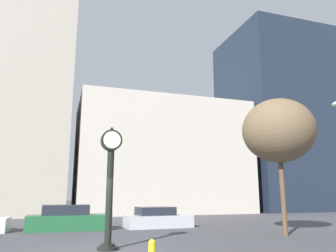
# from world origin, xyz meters

# --- Properties ---
(building_tall_tower) EXTENTS (10.46, 12.00, 34.04)m
(building_tall_tower) POSITION_xyz_m (-6.01, 24.00, 17.02)
(building_tall_tower) COLOR #ADA393
(building_tall_tower) RESTS_ON ground_plane
(building_storefront_row) EXTENTS (18.05, 12.00, 11.82)m
(building_storefront_row) POSITION_xyz_m (9.08, 24.00, 5.91)
(building_storefront_row) COLOR beige
(building_storefront_row) RESTS_ON ground_plane
(building_glass_modern) EXTENTS (12.08, 12.00, 22.99)m
(building_glass_modern) POSITION_xyz_m (25.37, 24.00, 11.50)
(building_glass_modern) COLOR #1E2838
(building_glass_modern) RESTS_ON ground_plane
(street_clock) EXTENTS (0.79, 0.76, 4.46)m
(street_clock) POSITION_xyz_m (0.34, 0.69, 2.48)
(street_clock) COLOR black
(street_clock) RESTS_ON ground_plane
(car_green) EXTENTS (4.53, 1.88, 1.38)m
(car_green) POSITION_xyz_m (-0.85, 7.86, 0.58)
(car_green) COLOR #236038
(car_green) RESTS_ON ground_plane
(car_silver) EXTENTS (3.97, 2.02, 1.20)m
(car_silver) POSITION_xyz_m (4.28, 7.84, 0.51)
(car_silver) COLOR #BCBCC1
(car_silver) RESTS_ON ground_plane
(fire_hydrant_near) EXTENTS (0.50, 0.22, 0.72)m
(fire_hydrant_near) POSITION_xyz_m (1.12, -2.42, 0.37)
(fire_hydrant_near) COLOR yellow
(fire_hydrant_near) RESTS_ON ground_plane
(bare_tree) EXTENTS (3.63, 3.63, 6.75)m
(bare_tree) POSITION_xyz_m (9.01, 2.14, 5.10)
(bare_tree) COLOR brown
(bare_tree) RESTS_ON ground_plane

